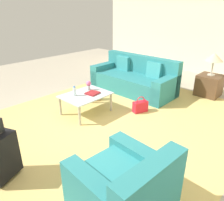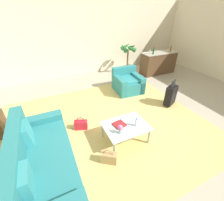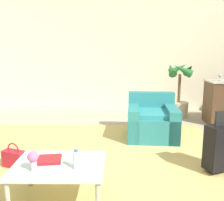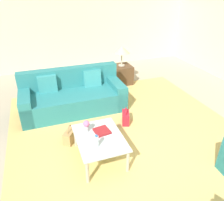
{
  "view_description": "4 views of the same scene",
  "coord_description": "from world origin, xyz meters",
  "views": [
    {
      "loc": [
        2.29,
        2.76,
        2.1
      ],
      "look_at": [
        -0.24,
        0.4,
        0.61
      ],
      "focal_mm": 35.0,
      "sensor_mm": 36.0,
      "label": 1
    },
    {
      "loc": [
        -1.75,
        -2.65,
        2.63
      ],
      "look_at": [
        -0.38,
        0.25,
        0.66
      ],
      "focal_mm": 24.0,
      "sensor_mm": 36.0,
      "label": 2
    },
    {
      "loc": [
        0.19,
        -2.96,
        1.59
      ],
      "look_at": [
        0.15,
        0.25,
        0.97
      ],
      "focal_mm": 40.0,
      "sensor_mm": 36.0,
      "label": 3
    },
    {
      "loc": [
        2.29,
        -1.24,
        2.57
      ],
      "look_at": [
        -0.5,
        -0.25,
        0.99
      ],
      "focal_mm": 35.0,
      "sensor_mm": 36.0,
      "label": 4
    }
  ],
  "objects": [
    {
      "name": "flower_vase",
      "position": [
        -0.62,
        -0.65,
        0.55
      ],
      "size": [
        0.11,
        0.11,
        0.21
      ],
      "color": "#B2B7BC",
      "rests_on": "coffee_table"
    },
    {
      "name": "wine_glass_leftmost",
      "position": [
        2.54,
        2.62,
        1.08
      ],
      "size": [
        0.08,
        0.08,
        0.15
      ],
      "color": "silver",
      "rests_on": "bar_console"
    },
    {
      "name": "handbag_red",
      "position": [
        -1.23,
        0.31,
        0.13
      ],
      "size": [
        0.35,
        0.25,
        0.36
      ],
      "color": "red",
      "rests_on": "ground"
    },
    {
      "name": "armchair",
      "position": [
        0.9,
        1.67,
        0.29
      ],
      "size": [
        0.97,
        1.01,
        0.82
      ],
      "color": "teal",
      "rests_on": "ground"
    },
    {
      "name": "coffee_table_book",
      "position": [
        -0.52,
        -0.42,
        0.44
      ],
      "size": [
        0.28,
        0.27,
        0.03
      ],
      "primitive_type": "cube",
      "rotation": [
        0.0,
        0.0,
        0.14
      ],
      "color": "maroon",
      "rests_on": "coffee_table"
    },
    {
      "name": "potted_palm",
      "position": [
        1.8,
        3.2,
        0.65
      ],
      "size": [
        0.64,
        0.64,
        1.38
      ],
      "color": "#BCB299",
      "rests_on": "ground"
    },
    {
      "name": "coffee_table",
      "position": [
        -0.4,
        -0.5,
        0.37
      ],
      "size": [
        0.96,
        0.73,
        0.43
      ],
      "color": "silver",
      "rests_on": "ground"
    },
    {
      "name": "area_rug",
      "position": [
        -0.6,
        0.2,
        0.0
      ],
      "size": [
        5.2,
        4.4,
        0.01
      ],
      "primitive_type": "cube",
      "color": "tan",
      "rests_on": "ground"
    },
    {
      "name": "suitcase_black",
      "position": [
        1.6,
        0.2,
        0.36
      ],
      "size": [
        0.45,
        0.36,
        0.85
      ],
      "color": "black",
      "rests_on": "ground"
    },
    {
      "name": "wall_back",
      "position": [
        0.0,
        4.06,
        1.55
      ],
      "size": [
        10.24,
        0.12,
        3.1
      ],
      "primitive_type": "cube",
      "color": "beige",
      "rests_on": "ground"
    },
    {
      "name": "water_bottle",
      "position": [
        -0.2,
        -0.6,
        0.52
      ],
      "size": [
        0.06,
        0.06,
        0.2
      ],
      "color": "silver",
      "rests_on": "coffee_table"
    },
    {
      "name": "ground_plane",
      "position": [
        0.0,
        0.0,
        0.0
      ],
      "size": [
        12.0,
        12.0,
        0.0
      ],
      "primitive_type": "plane",
      "color": "#A89E89"
    }
  ]
}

